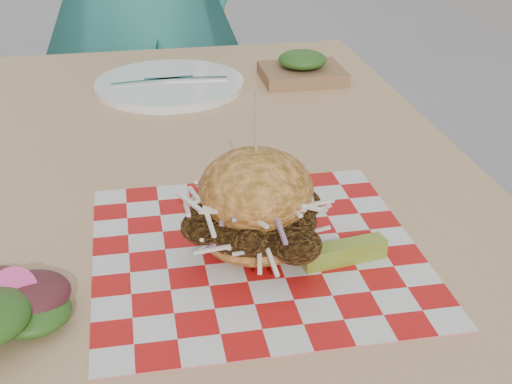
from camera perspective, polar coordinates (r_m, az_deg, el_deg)
The scene contains 7 objects.
patio_table at distance 1.04m, azimuth -5.23°, elevation -1.82°, with size 0.80×1.20×0.75m.
patio_chair at distance 1.92m, azimuth -8.65°, elevation 7.99°, with size 0.51×0.52×0.95m.
paper_liner at distance 0.80m, azimuth 0.00°, elevation -4.72°, with size 0.36×0.36×0.00m, color red.
sandwich at distance 0.77m, azimuth 0.00°, elevation -1.39°, with size 0.16×0.16×0.19m.
pickle_spear at distance 0.78m, azimuth 7.04°, elevation -4.82°, with size 0.10×0.02×0.02m, color olive.
place_setting at distance 1.32m, azimuth -6.92°, elevation 8.54°, with size 0.27×0.27×0.02m.
kraft_tray at distance 1.35m, azimuth 3.71°, elevation 9.82°, with size 0.15×0.12×0.06m.
Camera 1 is at (-0.30, -1.05, 1.17)m, focal length 50.00 mm.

